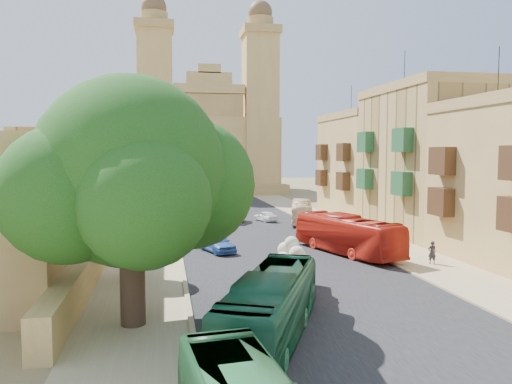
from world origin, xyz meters
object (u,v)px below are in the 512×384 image
object	(u,v)px
street_tree_b	(141,208)
car_white_b	(265,216)
bus_green_north	(271,307)
pedestrian_a	(432,253)
street_tree_d	(150,183)
car_blue_a	(217,243)
car_cream	(333,240)
street_tree_c	(146,191)
church	(207,143)
bus_cream_east	(302,212)
bus_red_east	(347,235)
ficus_tree	(133,179)
pedestrian_c	(382,243)
red_truck	(291,270)
car_dkblue	(192,208)
car_white_a	(237,217)
street_tree_a	(132,225)
car_blue_b	(190,200)
olive_pickup	(345,236)

from	to	relation	value
street_tree_b	car_white_b	bearing A→B (deg)	41.96
bus_green_north	pedestrian_a	bearing A→B (deg)	64.88
street_tree_d	car_white_b	xyz separation A→B (m)	(12.78, -12.50, -3.10)
car_blue_a	car_cream	distance (m)	9.14
bus_green_north	car_blue_a	distance (m)	18.41
street_tree_d	street_tree_c	bearing A→B (deg)	-90.00
car_blue_a	car_cream	size ratio (longest dim) A/B	0.85
church	bus_cream_east	distance (m)	46.36
bus_red_east	pedestrian_a	world-z (taller)	bus_red_east
ficus_tree	car_white_b	world-z (taller)	ficus_tree
ficus_tree	car_blue_a	size ratio (longest dim) A/B	2.62
pedestrian_a	pedestrian_c	world-z (taller)	pedestrian_c
red_truck	car_dkblue	distance (m)	37.97
street_tree_c	ficus_tree	bearing A→B (deg)	-88.93
street_tree_d	bus_red_east	bearing A→B (deg)	-63.90
car_dkblue	car_blue_a	bearing A→B (deg)	-87.28
street_tree_b	street_tree_c	distance (m)	12.01
bus_green_north	pedestrian_a	world-z (taller)	bus_green_north
red_truck	car_white_a	bearing A→B (deg)	87.76
red_truck	bus_cream_east	world-z (taller)	red_truck
street_tree_a	car_dkblue	distance (m)	33.55
red_truck	car_blue_b	world-z (taller)	red_truck
car_blue_a	car_white_b	xyz separation A→B (m)	(7.02, 16.10, -0.14)
car_blue_a	car_blue_b	bearing A→B (deg)	70.34
street_tree_a	street_tree_d	xyz separation A→B (m)	(-0.00, 36.00, 0.40)
olive_pickup	pedestrian_a	xyz separation A→B (m)	(3.41, -7.35, -0.01)
street_tree_b	car_dkblue	size ratio (longest dim) A/B	1.09
street_tree_c	olive_pickup	xyz separation A→B (m)	(16.24, -16.00, -2.69)
olive_pickup	car_dkblue	size ratio (longest dim) A/B	1.05
church	car_white_a	xyz separation A→B (m)	(-0.50, -43.90, -8.85)
street_tree_a	olive_pickup	world-z (taller)	street_tree_a
street_tree_c	car_blue_a	size ratio (longest dim) A/B	1.26
street_tree_a	bus_cream_east	bearing A→B (deg)	52.69
car_cream	ficus_tree	bearing A→B (deg)	21.67
olive_pickup	car_blue_b	bearing A→B (deg)	106.17
car_blue_a	street_tree_a	bearing A→B (deg)	-147.76
street_tree_a	bus_green_north	world-z (taller)	street_tree_a
street_tree_a	car_blue_a	xyz separation A→B (m)	(5.76, 7.40, -2.57)
ficus_tree	pedestrian_a	xyz separation A→B (m)	(19.06, 8.64, -5.62)
pedestrian_a	street_tree_d	bearing A→B (deg)	-57.08
ficus_tree	car_blue_b	bearing A→B (deg)	84.52
olive_pickup	street_tree_c	bearing A→B (deg)	135.43
car_blue_b	car_white_a	bearing A→B (deg)	-87.62
church	ficus_tree	size ratio (longest dim) A/B	3.35
olive_pickup	car_blue_a	distance (m)	10.50
bus_green_north	pedestrian_c	size ratio (longest dim) A/B	5.11
street_tree_c	street_tree_d	size ratio (longest dim) A/B	0.95
bus_green_north	car_white_a	size ratio (longest dim) A/B	2.46
ficus_tree	red_truck	size ratio (longest dim) A/B	1.99
red_truck	car_blue_a	world-z (taller)	red_truck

